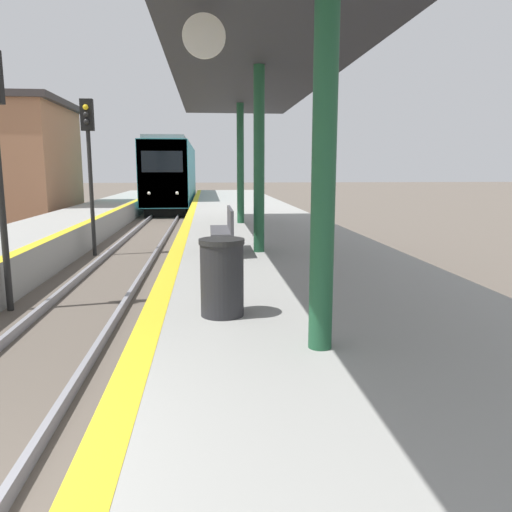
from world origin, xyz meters
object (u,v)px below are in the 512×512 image
Objects in this scene: trash_bin at (222,277)px; bench at (224,229)px; train at (173,175)px; signal_mid at (89,148)px.

trash_bin is 0.53× the size of bench.
bench is at bearing 87.68° from trash_bin.
bench is at bearing -83.85° from train.
trash_bin is at bearing -85.16° from train.
train is at bearing 94.84° from trash_bin.
train is 18.19× the size of trash_bin.
trash_bin is (3.61, -9.71, -1.87)m from signal_mid.
trash_bin is at bearing -92.32° from bench.
train is 9.72× the size of bench.
train reaches higher than trash_bin.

